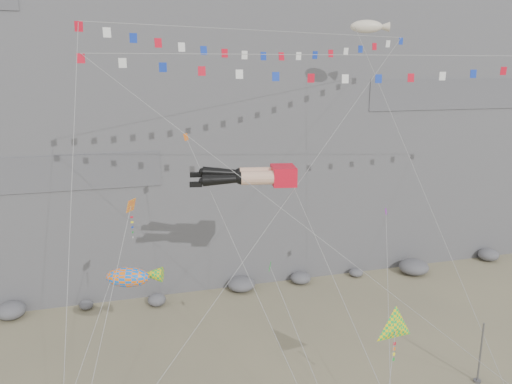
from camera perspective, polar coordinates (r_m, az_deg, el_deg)
The scene contains 13 objects.
cliff at distance 58.67m, azimuth -5.67°, elevation 18.24°, with size 80.00×28.00×50.00m, color slate.
talus_boulders at distance 48.08m, azimuth -1.69°, elevation -10.51°, with size 60.00×3.00×1.20m, color slate, non-canonical shape.
anchor_pole_right at distance 37.69m, azimuth 24.27°, elevation -16.43°, with size 0.12×0.12×4.34m, color slate.
legs_kite at distance 32.69m, azimuth -0.16°, elevation 1.84°, with size 9.34×15.48×19.37m.
flag_banner_upper at distance 35.88m, azimuth 1.89°, elevation 17.85°, with size 27.08×17.75×30.42m.
flag_banner_lower at distance 33.46m, azimuth 12.17°, elevation 15.01°, with size 34.13×8.47×24.14m.
harlequin_kite at distance 29.35m, azimuth -14.13°, elevation -1.69°, with size 4.98×7.95×15.19m.
fish_windsock at distance 30.64m, azimuth -14.46°, elevation -9.44°, with size 7.01×6.84×11.36m.
delta_kite at distance 29.84m, azimuth 15.68°, elevation -14.77°, with size 4.09×3.97×8.35m.
blimp_windsock at distance 42.27m, azimuth 12.54°, elevation 17.88°, with size 5.62×16.05×28.15m.
small_kite_a at distance 34.40m, azimuth -7.70°, elevation 5.55°, with size 5.96×14.26×21.59m.
small_kite_b at distance 37.64m, azimuth 14.64°, elevation -2.71°, with size 6.73×13.06×17.24m.
small_kite_c at distance 30.41m, azimuth 1.75°, elevation -8.84°, with size 2.70×8.83×12.24m.
Camera 1 is at (-10.67, -25.51, 20.38)m, focal length 35.00 mm.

